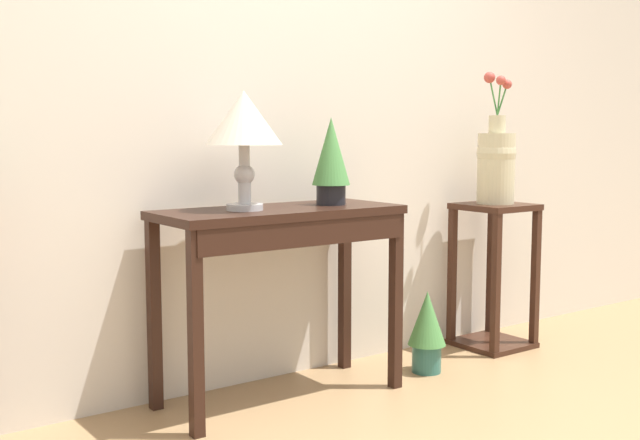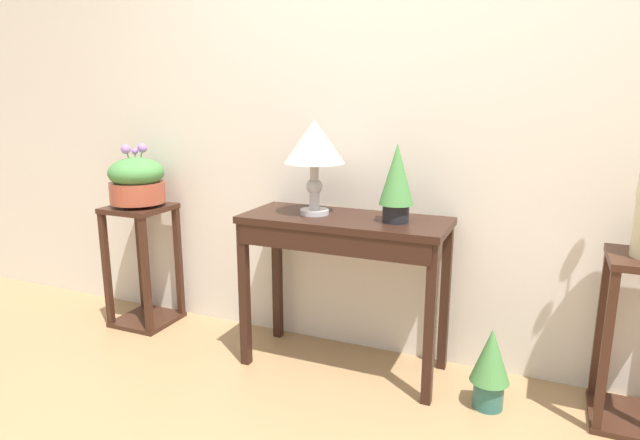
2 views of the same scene
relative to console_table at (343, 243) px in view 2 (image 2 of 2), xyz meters
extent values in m
cube|color=beige|center=(0.13, 0.32, 0.73)|extent=(9.00, 0.10, 2.80)
cube|color=black|center=(0.00, 0.02, 0.11)|extent=(1.02, 0.42, 0.03)
cube|color=black|center=(0.00, -0.17, 0.04)|extent=(0.95, 0.03, 0.10)
cube|color=black|center=(-0.48, -0.16, -0.29)|extent=(0.04, 0.04, 0.76)
cube|color=black|center=(0.48, -0.16, -0.29)|extent=(0.05, 0.04, 0.76)
cube|color=black|center=(-0.48, 0.20, -0.29)|extent=(0.04, 0.04, 0.76)
cube|color=black|center=(0.48, 0.20, -0.29)|extent=(0.05, 0.04, 0.76)
cylinder|color=#B7B7BC|center=(-0.16, 0.02, 0.14)|extent=(0.14, 0.14, 0.02)
cylinder|color=#B7B7BC|center=(-0.16, 0.02, 0.21)|extent=(0.05, 0.05, 0.12)
sphere|color=#B7B7BC|center=(-0.16, 0.02, 0.27)|extent=(0.08, 0.08, 0.08)
cylinder|color=#B7B7BC|center=(-0.16, 0.02, 0.33)|extent=(0.04, 0.04, 0.12)
cone|color=beige|center=(-0.16, 0.02, 0.49)|extent=(0.30, 0.30, 0.21)
cylinder|color=black|center=(0.26, 0.02, 0.17)|extent=(0.12, 0.12, 0.08)
cone|color=#478442|center=(0.26, 0.02, 0.35)|extent=(0.16, 0.16, 0.28)
cube|color=#381E14|center=(-1.32, 0.06, 0.05)|extent=(0.34, 0.34, 0.03)
cube|color=#381E14|center=(-1.32, 0.06, -0.66)|extent=(0.34, 0.34, 0.03)
cube|color=#381E14|center=(-1.47, -0.09, -0.30)|extent=(0.04, 0.04, 0.68)
cube|color=#381E14|center=(-1.17, -0.09, -0.30)|extent=(0.04, 0.04, 0.68)
cube|color=#381E14|center=(-1.47, 0.21, -0.30)|extent=(0.04, 0.04, 0.68)
cube|color=#381E14|center=(-1.17, 0.21, -0.30)|extent=(0.04, 0.04, 0.68)
cylinder|color=#9E4733|center=(-1.32, 0.06, 0.08)|extent=(0.14, 0.14, 0.02)
cylinder|color=#9E4733|center=(-1.32, 0.06, 0.15)|extent=(0.32, 0.32, 0.12)
ellipsoid|color=#478442|center=(-1.32, 0.06, 0.27)|extent=(0.32, 0.32, 0.18)
cylinder|color=#478442|center=(-1.31, 0.08, 0.31)|extent=(0.03, 0.06, 0.20)
sphere|color=#996BC1|center=(-1.30, 0.11, 0.41)|extent=(0.05, 0.05, 0.05)
cylinder|color=#478442|center=(-1.34, 0.08, 0.30)|extent=(0.04, 0.04, 0.18)
sphere|color=#996BC1|center=(-1.35, 0.09, 0.39)|extent=(0.04, 0.04, 0.04)
cylinder|color=#478442|center=(-1.34, 0.05, 0.31)|extent=(0.05, 0.04, 0.19)
sphere|color=#996BC1|center=(-1.36, 0.03, 0.41)|extent=(0.05, 0.05, 0.05)
cube|color=#381E14|center=(1.32, 0.05, -0.66)|extent=(0.34, 0.34, 0.03)
cube|color=#381E14|center=(1.17, -0.10, -0.30)|extent=(0.04, 0.04, 0.68)
cube|color=#381E14|center=(1.17, 0.20, -0.30)|extent=(0.04, 0.04, 0.68)
cylinder|color=#2D665B|center=(0.74, -0.08, -0.60)|extent=(0.13, 0.13, 0.13)
cone|color=#478442|center=(0.74, -0.08, -0.41)|extent=(0.17, 0.17, 0.25)
camera|label=1|loc=(-1.72, -2.64, 0.43)|focal=44.00mm
camera|label=2|loc=(0.90, -2.37, 0.70)|focal=30.09mm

